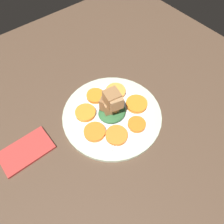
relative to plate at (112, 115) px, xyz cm
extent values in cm
cube|color=#4C3828|center=(0.00, 0.00, -1.52)|extent=(120.00, 120.00, 2.00)
cylinder|color=beige|center=(0.00, 0.00, -0.02)|extent=(30.40, 30.40, 1.00)
cylinder|color=white|center=(0.00, 0.00, 0.03)|extent=(24.32, 24.32, 1.00)
cylinder|color=orange|center=(8.06, -2.25, 1.17)|extent=(6.73, 6.73, 1.18)
cylinder|color=#F9963A|center=(6.20, 5.78, 1.17)|extent=(6.55, 6.55, 1.18)
cylinder|color=orange|center=(0.28, 8.44, 1.17)|extent=(5.81, 5.81, 1.18)
cylinder|color=orange|center=(-6.26, 5.12, 1.17)|extent=(6.30, 6.30, 1.18)
cylinder|color=orange|center=(-8.02, -2.01, 1.17)|extent=(6.30, 6.30, 1.18)
cylinder|color=orange|center=(-3.83, -6.83, 1.17)|extent=(6.36, 6.36, 1.18)
cylinder|color=orange|center=(3.07, -7.75, 1.17)|extent=(5.33, 5.33, 1.18)
ellipsoid|color=#2D6033|center=(0.00, 0.00, 1.50)|extent=(8.66, 7.79, 1.85)
cube|color=brown|center=(-0.06, 1.48, 4.58)|extent=(5.79, 5.79, 4.31)
cube|color=#9E754C|center=(0.12, 0.86, 4.57)|extent=(5.51, 5.51, 4.28)
cube|color=#9E754C|center=(0.11, -1.15, 8.27)|extent=(4.82, 4.82, 3.90)
cube|color=olive|center=(-0.17, 0.09, 8.60)|extent=(4.79, 4.79, 4.11)
cube|color=silver|center=(4.17, -6.92, 0.78)|extent=(12.64, 2.73, 0.40)
cube|color=silver|center=(-2.84, -7.85, 0.78)|extent=(1.82, 2.49, 0.40)
cube|color=silver|center=(-5.92, -9.26, 0.78)|extent=(4.96, 0.95, 0.40)
cube|color=silver|center=(-6.01, -8.60, 0.78)|extent=(4.96, 0.95, 0.40)
cube|color=silver|center=(-6.10, -7.94, 0.78)|extent=(4.96, 0.95, 0.40)
cube|color=silver|center=(-6.19, -7.28, 0.78)|extent=(4.96, 0.95, 0.40)
cube|color=#B2332D|center=(-26.09, 5.78, -0.12)|extent=(14.24, 8.55, 0.80)
camera|label=1|loc=(-23.20, -28.72, 56.21)|focal=35.00mm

